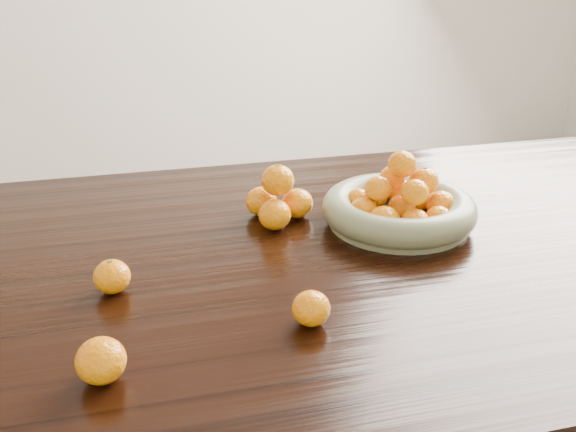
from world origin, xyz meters
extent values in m
cube|color=black|center=(0.00, 0.00, 0.73)|extent=(2.00, 1.00, 0.04)
cube|color=black|center=(0.93, 0.43, 0.35)|extent=(0.08, 0.08, 0.71)
cylinder|color=gray|center=(0.26, 0.07, 0.76)|extent=(0.26, 0.26, 0.01)
torus|color=gray|center=(0.26, 0.07, 0.78)|extent=(0.29, 0.29, 0.06)
ellipsoid|color=orange|center=(0.34, 0.05, 0.79)|extent=(0.06, 0.06, 0.05)
ellipsoid|color=orange|center=(0.32, 0.10, 0.79)|extent=(0.05, 0.05, 0.05)
ellipsoid|color=orange|center=(0.29, 0.13, 0.79)|extent=(0.06, 0.06, 0.05)
ellipsoid|color=orange|center=(0.24, 0.14, 0.79)|extent=(0.05, 0.05, 0.05)
ellipsoid|color=orange|center=(0.19, 0.11, 0.79)|extent=(0.05, 0.05, 0.05)
ellipsoid|color=orange|center=(0.18, 0.06, 0.79)|extent=(0.06, 0.06, 0.05)
ellipsoid|color=orange|center=(0.20, 0.01, 0.79)|extent=(0.06, 0.06, 0.05)
ellipsoid|color=orange|center=(0.26, -0.01, 0.79)|extent=(0.05, 0.05, 0.05)
ellipsoid|color=orange|center=(0.31, 0.00, 0.79)|extent=(0.05, 0.05, 0.05)
ellipsoid|color=orange|center=(0.26, 0.06, 0.79)|extent=(0.05, 0.05, 0.05)
ellipsoid|color=orange|center=(0.31, 0.07, 0.84)|extent=(0.06, 0.06, 0.05)
ellipsoid|color=orange|center=(0.26, 0.11, 0.83)|extent=(0.05, 0.05, 0.05)
ellipsoid|color=orange|center=(0.21, 0.07, 0.83)|extent=(0.05, 0.05, 0.05)
ellipsoid|color=orange|center=(0.26, 0.02, 0.83)|extent=(0.05, 0.05, 0.05)
ellipsoid|color=orange|center=(0.26, 0.07, 0.87)|extent=(0.05, 0.05, 0.05)
ellipsoid|color=orange|center=(0.02, 0.11, 0.78)|extent=(0.06, 0.06, 0.06)
ellipsoid|color=orange|center=(0.08, 0.15, 0.78)|extent=(0.06, 0.06, 0.06)
ellipsoid|color=orange|center=(0.01, 0.18, 0.78)|extent=(0.06, 0.06, 0.06)
ellipsoid|color=orange|center=(0.04, 0.15, 0.83)|extent=(0.06, 0.06, 0.06)
ellipsoid|color=orange|center=(-0.27, -0.06, 0.78)|extent=(0.06, 0.06, 0.05)
ellipsoid|color=orange|center=(-0.29, -0.28, 0.78)|extent=(0.06, 0.06, 0.06)
ellipsoid|color=orange|center=(0.00, -0.23, 0.78)|extent=(0.06, 0.06, 0.05)
camera|label=1|loc=(-0.22, -0.97, 1.26)|focal=40.00mm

